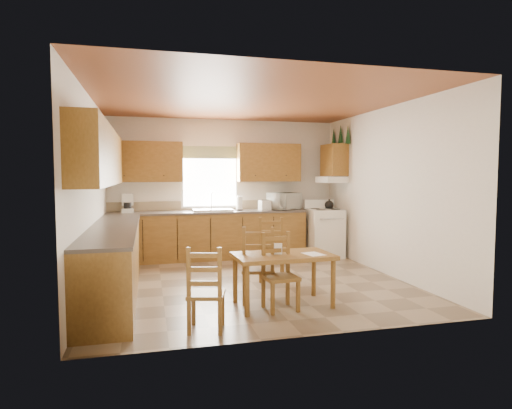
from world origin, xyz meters
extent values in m
plane|color=#826F54|center=(0.00, 0.00, 0.00)|extent=(4.50, 4.50, 0.00)
plane|color=brown|center=(0.00, 0.00, 2.70)|extent=(4.50, 4.50, 0.00)
plane|color=silver|center=(-2.25, 0.00, 1.35)|extent=(4.50, 4.50, 0.00)
plane|color=silver|center=(2.25, 0.00, 1.35)|extent=(4.50, 4.50, 0.00)
plane|color=silver|center=(0.00, 2.25, 1.35)|extent=(4.50, 4.50, 0.00)
plane|color=silver|center=(0.00, -2.25, 1.35)|extent=(4.50, 4.50, 0.00)
cube|color=brown|center=(-0.38, 1.95, 0.44)|extent=(3.75, 0.60, 0.88)
cube|color=brown|center=(-1.95, -0.15, 0.44)|extent=(0.60, 3.60, 0.88)
cube|color=#4F463F|center=(-0.38, 1.95, 0.90)|extent=(3.75, 0.63, 0.04)
cube|color=#4F463F|center=(-1.95, -0.15, 0.90)|extent=(0.63, 3.60, 0.04)
cube|color=#93805F|center=(-0.38, 2.24, 1.01)|extent=(3.75, 0.01, 0.18)
cube|color=brown|center=(-1.55, 2.08, 1.85)|extent=(1.41, 0.33, 0.75)
cube|color=brown|center=(0.86, 2.08, 1.85)|extent=(1.25, 0.33, 0.75)
cube|color=brown|center=(-2.08, -0.15, 1.85)|extent=(0.33, 3.60, 0.75)
cube|color=brown|center=(2.08, 1.65, 1.90)|extent=(0.33, 0.62, 0.62)
cube|color=white|center=(2.03, 1.65, 1.52)|extent=(0.44, 0.62, 0.12)
cube|color=white|center=(-0.30, 2.22, 1.55)|extent=(1.13, 0.02, 1.18)
cube|color=white|center=(-0.30, 2.21, 1.55)|extent=(1.05, 0.01, 1.10)
cube|color=#466733|center=(-0.30, 2.19, 2.05)|extent=(1.19, 0.01, 0.24)
cube|color=silver|center=(-0.30, 1.95, 0.94)|extent=(0.75, 0.45, 0.04)
cone|color=#173F1F|center=(2.21, 1.33, 2.38)|extent=(0.22, 0.22, 0.36)
cone|color=#173F1F|center=(2.21, 1.65, 2.42)|extent=(0.22, 0.22, 0.36)
cone|color=#173F1F|center=(2.21, 1.97, 2.38)|extent=(0.22, 0.22, 0.36)
cube|color=white|center=(1.88, 1.60, 0.46)|extent=(0.67, 0.69, 0.92)
cube|color=white|center=(-1.85, 1.99, 1.09)|extent=(0.25, 0.28, 0.34)
cylinder|color=white|center=(0.24, 1.97, 1.06)|extent=(0.15, 0.15, 0.28)
cube|color=white|center=(0.75, 1.92, 1.02)|extent=(0.27, 0.21, 0.19)
imported|color=white|center=(1.15, 1.95, 1.09)|extent=(0.67, 0.60, 0.33)
cube|color=brown|center=(0.11, -1.21, 0.32)|extent=(1.23, 0.73, 0.64)
cube|color=brown|center=(-0.92, -1.82, 0.44)|extent=(0.45, 0.44, 0.88)
cube|color=brown|center=(-0.15, -0.99, 0.48)|extent=(0.50, 0.48, 0.97)
cube|color=brown|center=(0.33, 0.05, 0.47)|extent=(0.48, 0.46, 0.94)
cube|color=brown|center=(0.03, -1.37, 0.46)|extent=(0.41, 0.40, 0.91)
cube|color=white|center=(0.47, -1.31, 0.64)|extent=(0.26, 0.31, 0.00)
cube|color=white|center=(0.05, -1.21, 0.71)|extent=(0.10, 0.04, 0.13)
camera|label=1|loc=(-1.49, -6.16, 1.62)|focal=30.00mm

